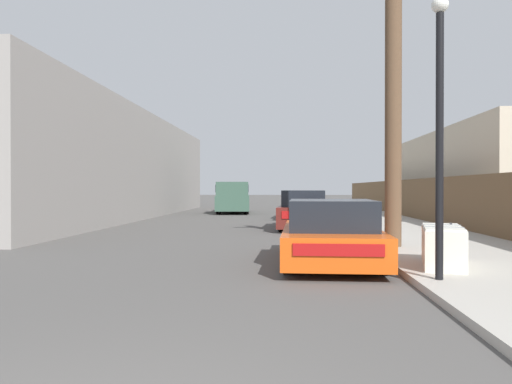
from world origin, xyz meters
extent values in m
cube|color=#ADA89E|center=(5.30, 23.50, 0.06)|extent=(4.20, 63.00, 0.12)
cube|color=silver|center=(4.04, 6.84, 0.47)|extent=(1.05, 1.86, 0.70)
cube|color=white|center=(4.04, 6.84, 0.83)|extent=(1.01, 1.79, 0.03)
cube|color=#333335|center=(4.34, 7.32, 0.86)|extent=(0.08, 0.20, 0.02)
cube|color=gray|center=(4.10, 7.11, 0.85)|extent=(0.68, 0.22, 0.01)
cube|color=gray|center=(3.98, 6.58, 0.85)|extent=(0.68, 0.22, 0.01)
cube|color=#E05114|center=(2.12, 7.97, 0.44)|extent=(2.02, 4.57, 0.57)
cube|color=black|center=(2.10, 7.56, 1.01)|extent=(1.68, 2.21, 0.57)
cube|color=#B21414|center=(2.05, 5.70, 0.54)|extent=(1.47, 0.07, 0.20)
cylinder|color=black|center=(1.34, 9.39, 0.33)|extent=(0.22, 0.67, 0.66)
cylinder|color=black|center=(2.98, 9.34, 0.33)|extent=(0.22, 0.67, 0.66)
cylinder|color=black|center=(1.25, 6.60, 0.33)|extent=(0.22, 0.67, 0.66)
cylinder|color=black|center=(2.89, 6.55, 0.33)|extent=(0.22, 0.67, 0.66)
cube|color=#5B1E19|center=(1.89, 16.51, 0.51)|extent=(2.04, 4.55, 0.73)
cube|color=black|center=(1.88, 16.33, 1.16)|extent=(1.67, 2.58, 0.58)
cube|color=#B21414|center=(1.76, 14.27, 0.63)|extent=(1.39, 0.11, 0.26)
cylinder|color=black|center=(1.21, 17.93, 0.31)|extent=(0.24, 0.63, 0.62)
cylinder|color=black|center=(2.74, 17.84, 0.31)|extent=(0.24, 0.63, 0.62)
cylinder|color=black|center=(1.04, 15.18, 0.31)|extent=(0.24, 0.63, 0.62)
cylinder|color=black|center=(2.58, 15.09, 0.31)|extent=(0.24, 0.63, 0.62)
cube|color=gray|center=(2.11, 22.72, 0.49)|extent=(2.21, 4.76, 0.71)
cube|color=black|center=(2.10, 22.54, 1.13)|extent=(1.80, 2.71, 0.56)
cube|color=#B21414|center=(1.94, 20.40, 0.62)|extent=(1.47, 0.14, 0.25)
cylinder|color=black|center=(1.40, 24.21, 0.30)|extent=(0.24, 0.62, 0.61)
cylinder|color=black|center=(3.03, 24.10, 0.30)|extent=(0.24, 0.62, 0.61)
cylinder|color=black|center=(1.19, 21.35, 0.30)|extent=(0.24, 0.62, 0.61)
cylinder|color=black|center=(2.83, 21.23, 0.30)|extent=(0.24, 0.62, 0.61)
cube|color=#385647|center=(-2.05, 28.48, 0.65)|extent=(2.40, 5.95, 0.88)
cube|color=#385647|center=(-1.92, 26.89, 1.49)|extent=(2.03, 2.75, 0.80)
cube|color=black|center=(-1.92, 26.89, 1.51)|extent=(2.07, 2.70, 0.44)
cylinder|color=black|center=(-1.09, 26.75, 0.41)|extent=(0.32, 0.85, 0.83)
cylinder|color=black|center=(-2.72, 26.62, 0.41)|extent=(0.32, 0.85, 0.83)
cylinder|color=black|center=(-1.37, 30.34, 0.41)|extent=(0.32, 0.85, 0.83)
cylinder|color=black|center=(-3.00, 30.22, 0.41)|extent=(0.32, 0.85, 0.83)
cylinder|color=brown|center=(3.81, 9.93, 3.74)|extent=(0.40, 0.40, 7.23)
cylinder|color=black|center=(3.57, 5.48, 2.17)|extent=(0.12, 0.12, 4.10)
sphere|color=white|center=(3.57, 5.48, 4.35)|extent=(0.26, 0.26, 0.26)
cube|color=brown|center=(7.25, 21.48, 1.04)|extent=(0.08, 43.57, 1.84)
cube|color=gray|center=(-9.12, 23.33, 2.68)|extent=(7.00, 27.38, 5.36)
cube|color=beige|center=(11.32, 23.03, 2.14)|extent=(6.00, 16.60, 4.27)
camera|label=1|loc=(1.20, -2.35, 1.53)|focal=35.00mm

